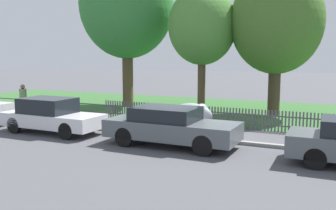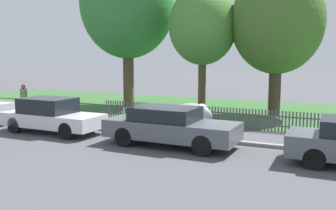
# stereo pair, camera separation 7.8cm
# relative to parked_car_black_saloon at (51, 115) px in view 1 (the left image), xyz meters

# --- Properties ---
(ground_plane) EXTENTS (120.00, 120.00, 0.00)m
(ground_plane) POSITION_rel_parked_car_black_saloon_xyz_m (5.25, 1.13, -0.70)
(ground_plane) COLOR #4C4C51
(kerb_stone) EXTENTS (40.06, 0.20, 0.12)m
(kerb_stone) POSITION_rel_parked_car_black_saloon_xyz_m (5.25, 1.23, -0.64)
(kerb_stone) COLOR gray
(kerb_stone) RESTS_ON ground
(grass_strip) EXTENTS (40.06, 10.18, 0.01)m
(grass_strip) POSITION_rel_parked_car_black_saloon_xyz_m (5.25, 9.06, -0.70)
(grass_strip) COLOR #33602D
(grass_strip) RESTS_ON ground
(park_fence) EXTENTS (40.06, 0.05, 0.88)m
(park_fence) POSITION_rel_parked_car_black_saloon_xyz_m (5.25, 3.99, -0.26)
(park_fence) COLOR #4C4C51
(park_fence) RESTS_ON ground
(parked_car_black_saloon) EXTENTS (4.29, 1.67, 1.40)m
(parked_car_black_saloon) POSITION_rel_parked_car_black_saloon_xyz_m (0.00, 0.00, 0.00)
(parked_car_black_saloon) COLOR silver
(parked_car_black_saloon) RESTS_ON ground
(parked_car_navy_estate) EXTENTS (4.58, 1.77, 1.34)m
(parked_car_navy_estate) POSITION_rel_parked_car_black_saloon_xyz_m (5.27, -0.01, -0.01)
(parked_car_navy_estate) COLOR #51565B
(parked_car_navy_estate) RESTS_ON ground
(covered_motorcycle) EXTENTS (1.87, 0.80, 1.17)m
(covered_motorcycle) POSITION_rel_parked_car_black_saloon_xyz_m (5.10, 2.58, -0.01)
(covered_motorcycle) COLOR black
(covered_motorcycle) RESTS_ON ground
(tree_nearest_kerb) EXTENTS (5.60, 5.60, 9.33)m
(tree_nearest_kerb) POSITION_rel_parked_car_black_saloon_xyz_m (-1.27, 8.10, 5.37)
(tree_nearest_kerb) COLOR brown
(tree_nearest_kerb) RESTS_ON ground
(tree_behind_motorcycle) EXTENTS (3.56, 3.56, 6.67)m
(tree_behind_motorcycle) POSITION_rel_parked_car_black_saloon_xyz_m (3.73, 7.35, 3.89)
(tree_behind_motorcycle) COLOR brown
(tree_behind_motorcycle) RESTS_ON ground
(tree_mid_park) EXTENTS (4.58, 4.58, 7.42)m
(tree_mid_park) POSITION_rel_parked_car_black_saloon_xyz_m (7.39, 8.11, 4.05)
(tree_mid_park) COLOR #473828
(tree_mid_park) RESTS_ON ground
(pedestrian_near_fence) EXTENTS (0.45, 0.45, 1.67)m
(pedestrian_near_fence) POSITION_rel_parked_car_black_saloon_xyz_m (-3.76, 2.21, 0.24)
(pedestrian_near_fence) COLOR #7F6B51
(pedestrian_near_fence) RESTS_ON ground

